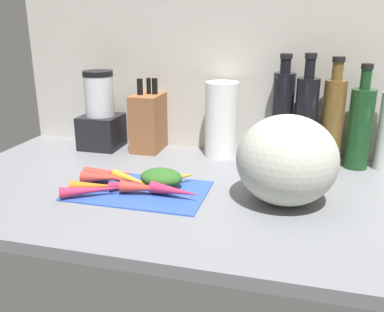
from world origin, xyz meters
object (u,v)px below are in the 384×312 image
(cutting_board, at_px, (139,190))
(carrot_6, at_px, (94,186))
(bottle_2, at_px, (332,120))
(carrot_7, at_px, (145,188))
(paper_towel_roll, at_px, (221,120))
(carrot_2, at_px, (135,181))
(carrot_5, at_px, (109,173))
(blender_appliance, at_px, (101,115))
(bottle_3, at_px, (360,127))
(carrot_3, at_px, (128,184))
(knife_block, at_px, (148,122))
(carrot_10, at_px, (101,178))
(carrot_4, at_px, (165,180))
(bottle_1, at_px, (306,119))
(carrot_0, at_px, (177,177))
(carrot_9, at_px, (175,191))
(carrot_8, at_px, (93,190))
(winter_squash, at_px, (287,160))
(bottle_0, at_px, (282,114))
(carrot_1, at_px, (111,177))

(cutting_board, relative_size, carrot_6, 2.95)
(bottle_2, bearing_deg, carrot_7, -140.41)
(cutting_board, bearing_deg, paper_towel_roll, 66.93)
(carrot_2, relative_size, carrot_5, 1.20)
(carrot_5, height_order, blender_appliance, blender_appliance)
(cutting_board, height_order, bottle_3, bottle_3)
(carrot_7, xyz_separation_m, paper_towel_roll, (0.13, 0.40, 0.10))
(carrot_3, xyz_separation_m, carrot_5, (-0.08, 0.06, 0.00))
(knife_block, distance_m, bottle_3, 0.70)
(carrot_6, relative_size, carrot_10, 1.12)
(carrot_4, relative_size, bottle_1, 0.33)
(carrot_3, bearing_deg, carrot_0, 31.38)
(carrot_5, height_order, carrot_9, carrot_5)
(carrot_3, distance_m, carrot_8, 0.10)
(carrot_10, xyz_separation_m, bottle_2, (0.63, 0.36, 0.12))
(knife_block, distance_m, bottle_2, 0.62)
(carrot_9, bearing_deg, paper_towel_roll, 83.62)
(carrot_7, bearing_deg, carrot_6, -172.57)
(carrot_4, xyz_separation_m, carrot_5, (-0.17, 0.00, 0.00))
(winter_squash, height_order, bottle_0, bottle_0)
(carrot_8, xyz_separation_m, knife_block, (-0.01, 0.45, 0.08))
(bottle_0, xyz_separation_m, bottle_3, (0.24, -0.04, -0.02))
(carrot_6, bearing_deg, carrot_2, 35.68)
(carrot_5, bearing_deg, bottle_1, 29.44)
(carrot_0, height_order, knife_block, knife_block)
(carrot_7, distance_m, bottle_3, 0.70)
(carrot_5, bearing_deg, carrot_4, -1.50)
(carrot_4, bearing_deg, carrot_10, -168.55)
(carrot_4, xyz_separation_m, paper_towel_roll, (0.10, 0.32, 0.10))
(carrot_8, height_order, bottle_3, bottle_3)
(carrot_3, distance_m, paper_towel_roll, 0.43)
(carrot_4, height_order, carrot_10, carrot_10)
(bottle_3, bearing_deg, carrot_5, -156.38)
(carrot_0, height_order, bottle_1, bottle_1)
(carrot_5, height_order, carrot_7, same)
(winter_squash, xyz_separation_m, knife_block, (-0.50, 0.34, -0.01))
(carrot_3, bearing_deg, carrot_9, -9.08)
(carrot_7, relative_size, bottle_0, 0.39)
(carrot_0, distance_m, bottle_0, 0.44)
(carrot_1, relative_size, paper_towel_roll, 0.47)
(cutting_board, xyz_separation_m, carrot_4, (0.06, 0.05, 0.02))
(carrot_2, bearing_deg, bottle_0, 45.24)
(carrot_10, xyz_separation_m, winter_squash, (0.51, 0.02, 0.09))
(winter_squash, bearing_deg, carrot_6, -171.28)
(carrot_1, bearing_deg, carrot_3, -21.28)
(carrot_0, distance_m, carrot_4, 0.04)
(carrot_3, relative_size, carrot_10, 0.93)
(carrot_1, xyz_separation_m, blender_appliance, (-0.19, 0.33, 0.10))
(carrot_4, distance_m, carrot_6, 0.20)
(carrot_10, bearing_deg, carrot_0, 15.64)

